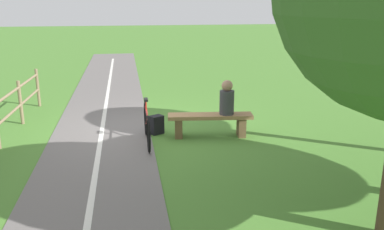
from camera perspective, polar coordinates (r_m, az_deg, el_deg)
name	(u,v)px	position (r m, az deg, el deg)	size (l,w,h in m)	color
ground_plane	(143,131)	(9.38, -6.86, -2.19)	(80.00, 80.00, 0.00)	#477A2D
paved_path	(87,226)	(5.73, -14.51, -14.91)	(2.16, 36.00, 0.02)	#66605E
path_centre_line	(87,226)	(5.72, -14.52, -14.82)	(0.10, 32.00, 0.00)	silver
bench	(210,121)	(8.82, 2.57, -0.87)	(1.87, 0.59, 0.50)	#937047
person_seated	(227,99)	(8.73, 4.93, 2.26)	(0.35, 0.35, 0.75)	#38383D
bicycle	(147,125)	(8.48, -6.35, -1.39)	(0.08, 1.82, 0.91)	black
backpack	(156,125)	(9.07, -5.04, -1.38)	(0.35, 0.33, 0.42)	black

